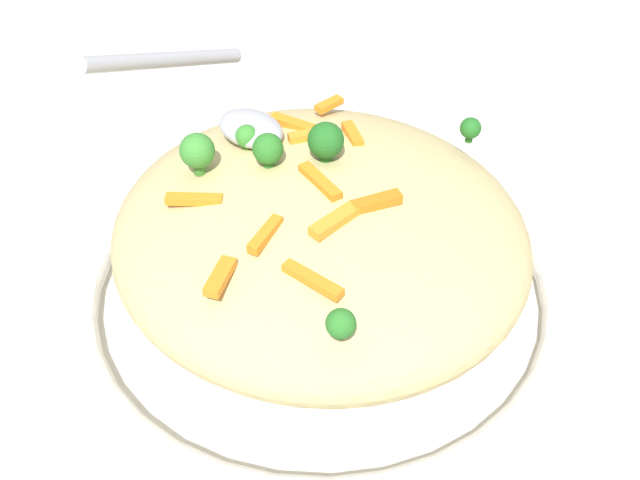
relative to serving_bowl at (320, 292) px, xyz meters
The scene contains 21 objects.
ground_plane 0.02m from the serving_bowl, ahead, with size 2.40×2.40×0.00m, color beige.
serving_bowl is the anchor object (origin of this frame).
pasta_mound 0.06m from the serving_bowl, ahead, with size 0.31×0.30×0.09m, color #D1BA7A.
carrot_piece_0 0.11m from the serving_bowl, 36.97° to the right, with size 0.04×0.01×0.01m, color orange.
carrot_piece_1 0.12m from the serving_bowl, 138.27° to the left, with size 0.04×0.01×0.01m, color orange.
carrot_piece_2 0.15m from the serving_bowl, 129.10° to the left, with size 0.02×0.01×0.01m, color orange.
carrot_piece_3 0.12m from the serving_bowl, 81.71° to the right, with size 0.03×0.01×0.01m, color orange.
carrot_piece_4 0.12m from the serving_bowl, 13.54° to the left, with size 0.04×0.01×0.01m, color orange.
carrot_piece_5 0.14m from the serving_bowl, 50.05° to the right, with size 0.04×0.01×0.01m, color orange.
carrot_piece_6 0.13m from the serving_bowl, 111.90° to the left, with size 0.03×0.01×0.01m, color orange.
carrot_piece_7 0.12m from the serving_bowl, 32.78° to the right, with size 0.04×0.01×0.01m, color orange.
carrot_piece_8 0.13m from the serving_bowl, 130.23° to the right, with size 0.04×0.01×0.01m, color orange.
carrot_piece_9 0.13m from the serving_bowl, 147.76° to the left, with size 0.04×0.01×0.01m, color orange.
carrot_piece_10 0.15m from the serving_bowl, 82.62° to the right, with size 0.03×0.01×0.01m, color orange.
broccoli_floret_0 0.17m from the serving_bowl, 41.98° to the right, with size 0.02×0.02×0.02m.
broccoli_floret_1 0.15m from the serving_bowl, 152.17° to the right, with size 0.03×0.03×0.03m.
broccoli_floret_2 0.13m from the serving_bowl, 124.99° to the left, with size 0.03×0.03×0.03m.
broccoli_floret_3 0.13m from the serving_bowl, 169.76° to the right, with size 0.02×0.02×0.03m.
broccoli_floret_4 0.13m from the serving_bowl, behind, with size 0.02×0.02×0.02m.
broccoli_floret_5 0.17m from the serving_bowl, 71.86° to the left, with size 0.02×0.02×0.02m.
serving_spoon 0.17m from the serving_bowl, behind, with size 0.12×0.16×0.08m.
Camera 1 is at (0.29, -0.31, 0.47)m, focal length 43.66 mm.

